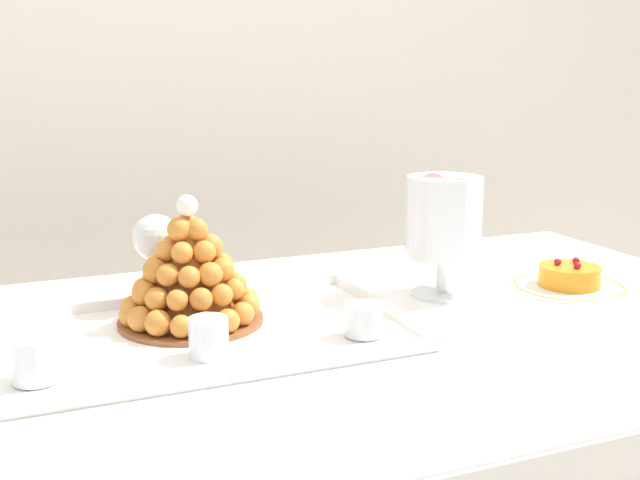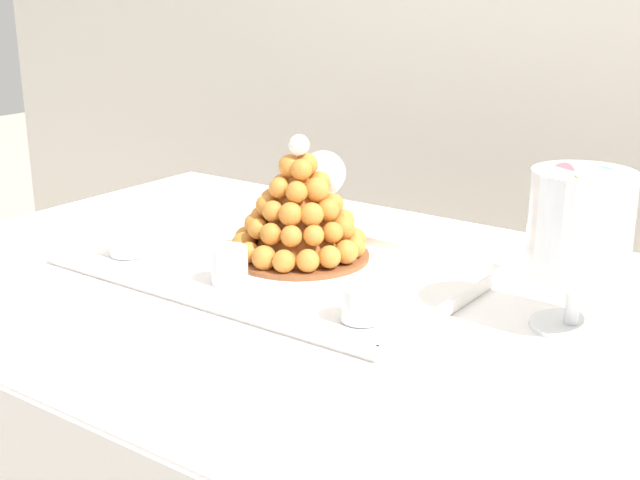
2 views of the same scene
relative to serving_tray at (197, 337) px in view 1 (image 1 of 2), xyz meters
The scene contains 10 objects.
backdrop_wall 1.26m from the serving_tray, 79.80° to the left, with size 4.80×0.10×2.50m, color silver.
buffet_table 0.23m from the serving_tray, ahead, with size 1.67×0.96×0.74m.
serving_tray is the anchor object (origin of this frame).
croquembouche 0.10m from the serving_tray, 84.50° to the left, with size 0.24×0.24×0.21m.
dessert_cup_left 0.26m from the serving_tray, 158.53° to the right, with size 0.06×0.06×0.06m.
dessert_cup_mid_left 0.10m from the serving_tray, 94.24° to the right, with size 0.06×0.06×0.06m.
dessert_cup_centre 0.26m from the serving_tray, 22.72° to the right, with size 0.06×0.06×0.05m.
macaron_goblet 0.50m from the serving_tray, ahead, with size 0.14×0.14×0.24m.
fruit_tart_plate 0.73m from the serving_tray, ahead, with size 0.21×0.21×0.06m.
wine_glass 0.21m from the serving_tray, 97.72° to the left, with size 0.08×0.08×0.17m.
Camera 1 is at (-0.49, -1.13, 1.16)m, focal length 44.64 mm.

